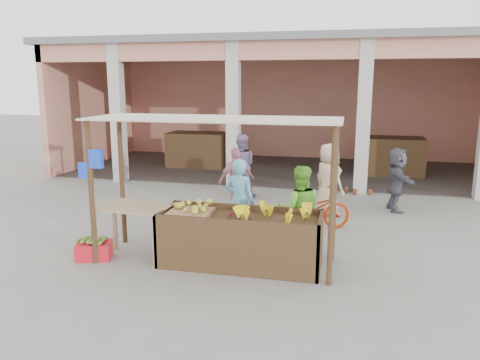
% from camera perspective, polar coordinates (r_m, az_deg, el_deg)
% --- Properties ---
extents(ground, '(60.00, 60.00, 0.00)m').
position_cam_1_polar(ground, '(7.90, -3.57, -9.96)').
color(ground, slate).
rests_on(ground, ground).
extents(market_building, '(14.40, 6.40, 4.20)m').
position_cam_1_polar(market_building, '(16.08, 5.75, 10.99)').
color(market_building, tan).
rests_on(market_building, ground).
extents(fruit_stall, '(2.60, 0.95, 0.80)m').
position_cam_1_polar(fruit_stall, '(7.64, 0.02, -7.51)').
color(fruit_stall, '#503620').
rests_on(fruit_stall, ground).
extents(stall_awning, '(4.09, 1.35, 2.39)m').
position_cam_1_polar(stall_awning, '(7.46, -3.74, 4.46)').
color(stall_awning, '#503620').
rests_on(stall_awning, ground).
extents(banana_heap, '(1.12, 0.61, 0.20)m').
position_cam_1_polar(banana_heap, '(7.38, 4.11, -4.17)').
color(banana_heap, yellow).
rests_on(banana_heap, fruit_stall).
extents(melon_tray, '(0.69, 0.60, 0.19)m').
position_cam_1_polar(melon_tray, '(7.75, -6.07, -3.52)').
color(melon_tray, '#A57955').
rests_on(melon_tray, fruit_stall).
extents(berry_heap, '(0.45, 0.37, 0.14)m').
position_cam_1_polar(berry_heap, '(7.46, -0.13, -4.20)').
color(berry_heap, maroon).
rests_on(berry_heap, fruit_stall).
extents(side_table, '(1.21, 0.87, 0.93)m').
position_cam_1_polar(side_table, '(8.02, -12.94, -4.02)').
color(side_table, tan).
rests_on(side_table, ground).
extents(papaya_pile, '(0.68, 0.39, 0.19)m').
position_cam_1_polar(papaya_pile, '(7.96, -13.02, -2.35)').
color(papaya_pile, '#3E822A').
rests_on(papaya_pile, side_table).
extents(red_crate, '(0.65, 0.55, 0.29)m').
position_cam_1_polar(red_crate, '(8.36, -17.35, -8.19)').
color(red_crate, red).
rests_on(red_crate, ground).
extents(plantain_bundle, '(0.46, 0.32, 0.09)m').
position_cam_1_polar(plantain_bundle, '(8.30, -17.43, -6.95)').
color(plantain_bundle, '#5B812F').
rests_on(plantain_bundle, red_crate).
extents(produce_sacks, '(1.09, 0.81, 0.66)m').
position_cam_1_polar(produce_sacks, '(12.83, 14.29, -0.20)').
color(produce_sacks, maroon).
rests_on(produce_sacks, ground).
extents(vendor_blue, '(0.73, 0.61, 1.70)m').
position_cam_1_polar(vendor_blue, '(8.53, -0.03, -2.29)').
color(vendor_blue, '#64BEE1').
rests_on(vendor_blue, ground).
extents(vendor_green, '(0.85, 0.58, 1.64)m').
position_cam_1_polar(vendor_green, '(8.08, 7.26, -3.41)').
color(vendor_green, '#71CD36').
rests_on(vendor_green, ground).
extents(motorcycle, '(1.19, 1.78, 0.88)m').
position_cam_1_polar(motorcycle, '(9.52, 8.71, -3.46)').
color(motorcycle, '#A22204').
rests_on(motorcycle, ground).
extents(shopper_b, '(1.05, 0.98, 1.60)m').
position_cam_1_polar(shopper_b, '(10.50, -0.42, 0.15)').
color(shopper_b, '#C77B93').
rests_on(shopper_b, ground).
extents(shopper_c, '(1.01, 1.00, 1.79)m').
position_cam_1_polar(shopper_c, '(10.54, 10.76, 0.52)').
color(shopper_c, tan).
rests_on(shopper_c, ground).
extents(shopper_d, '(0.84, 1.52, 1.56)m').
position_cam_1_polar(shopper_d, '(11.29, 18.55, 0.24)').
color(shopper_d, '#494755').
rests_on(shopper_d, ground).
extents(shopper_f, '(0.97, 0.70, 1.79)m').
position_cam_1_polar(shopper_f, '(11.98, 0.09, 2.09)').
color(shopper_f, gray).
rests_on(shopper_f, ground).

